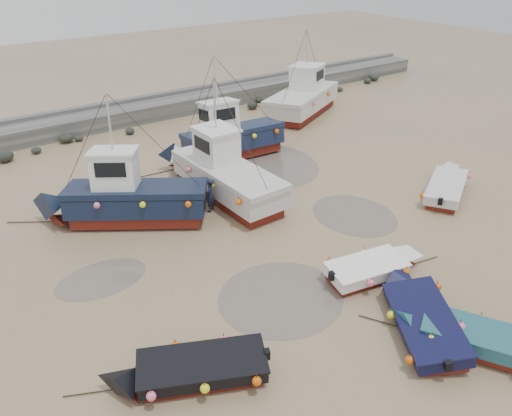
# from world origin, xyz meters

# --- Properties ---
(ground) EXTENTS (120.00, 120.00, 0.00)m
(ground) POSITION_xyz_m (0.00, 0.00, 0.00)
(ground) COLOR #987E59
(ground) RESTS_ON ground
(seawall) EXTENTS (60.00, 4.92, 1.50)m
(seawall) POSITION_xyz_m (0.05, 21.99, 0.63)
(seawall) COLOR slate
(seawall) RESTS_ON ground
(puddle_a) EXTENTS (4.97, 4.97, 0.01)m
(puddle_a) POSITION_xyz_m (-3.28, -0.93, 0.00)
(puddle_a) COLOR #62584E
(puddle_a) RESTS_ON ground
(puddle_b) EXTENTS (3.88, 3.88, 0.01)m
(puddle_b) POSITION_xyz_m (3.72, 2.12, 0.00)
(puddle_b) COLOR #62584E
(puddle_b) RESTS_ON ground
(puddle_c) EXTENTS (3.74, 3.74, 0.01)m
(puddle_c) POSITION_xyz_m (-8.56, 4.21, 0.00)
(puddle_c) COLOR #62584E
(puddle_c) RESTS_ON ground
(puddle_d) EXTENTS (6.83, 6.83, 0.01)m
(puddle_d) POSITION_xyz_m (3.49, 9.91, 0.00)
(puddle_d) COLOR #62584E
(puddle_d) RESTS_ON ground
(dinghy_1) EXTENTS (4.27, 5.92, 1.43)m
(dinghy_1) POSITION_xyz_m (-0.19, -5.14, 0.54)
(dinghy_1) COLOR maroon
(dinghy_1) RESTS_ON ground
(dinghy_2) EXTENTS (3.66, 5.45, 1.43)m
(dinghy_2) POSITION_xyz_m (0.20, -6.57, 0.55)
(dinghy_2) COLOR maroon
(dinghy_2) RESTS_ON ground
(dinghy_3) EXTENTS (6.23, 3.91, 1.43)m
(dinghy_3) POSITION_xyz_m (9.49, 0.96, 0.54)
(dinghy_3) COLOR maroon
(dinghy_3) RESTS_ON ground
(dinghy_4) EXTENTS (6.01, 3.42, 1.43)m
(dinghy_4) POSITION_xyz_m (-8.08, -2.55, 0.54)
(dinghy_4) COLOR maroon
(dinghy_4) RESTS_ON ground
(dinghy_5) EXTENTS (5.46, 2.43, 1.43)m
(dinghy_5) POSITION_xyz_m (0.57, -2.04, 0.56)
(dinghy_5) COLOR maroon
(dinghy_5) RESTS_ON ground
(cabin_boat_0) EXTENTS (8.77, 6.37, 6.22)m
(cabin_boat_0) POSITION_xyz_m (-5.90, 8.02, 1.35)
(cabin_boat_0) COLOR maroon
(cabin_boat_0) RESTS_ON ground
(cabin_boat_1) EXTENTS (3.13, 10.53, 6.22)m
(cabin_boat_1) POSITION_xyz_m (-0.51, 7.90, 1.33)
(cabin_boat_1) COLOR maroon
(cabin_boat_1) RESTS_ON ground
(cabin_boat_2) EXTENTS (9.41, 3.06, 6.22)m
(cabin_boat_2) POSITION_xyz_m (2.31, 11.96, 1.37)
(cabin_boat_2) COLOR maroon
(cabin_boat_2) RESTS_ON ground
(cabin_boat_3) EXTENTS (10.21, 6.66, 6.22)m
(cabin_boat_3) POSITION_xyz_m (12.38, 16.28, 1.32)
(cabin_boat_3) COLOR maroon
(cabin_boat_3) RESTS_ON ground
(person) EXTENTS (0.77, 0.73, 1.78)m
(person) POSITION_xyz_m (-1.96, 6.61, 0.00)
(person) COLOR #191F38
(person) RESTS_ON ground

